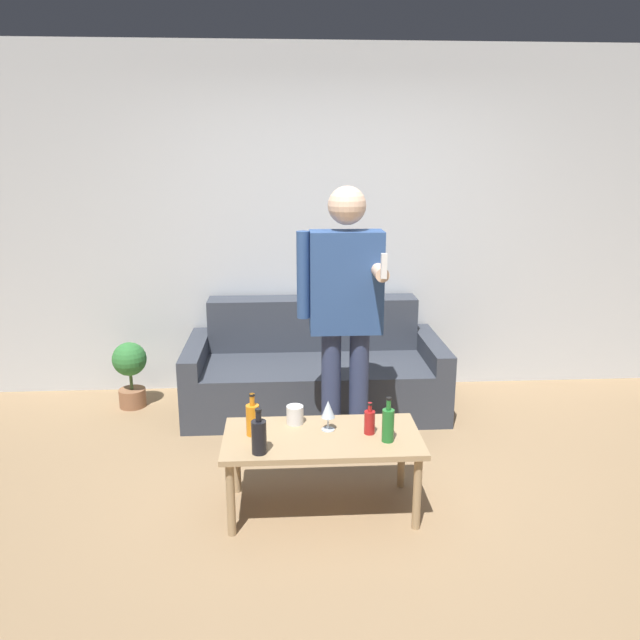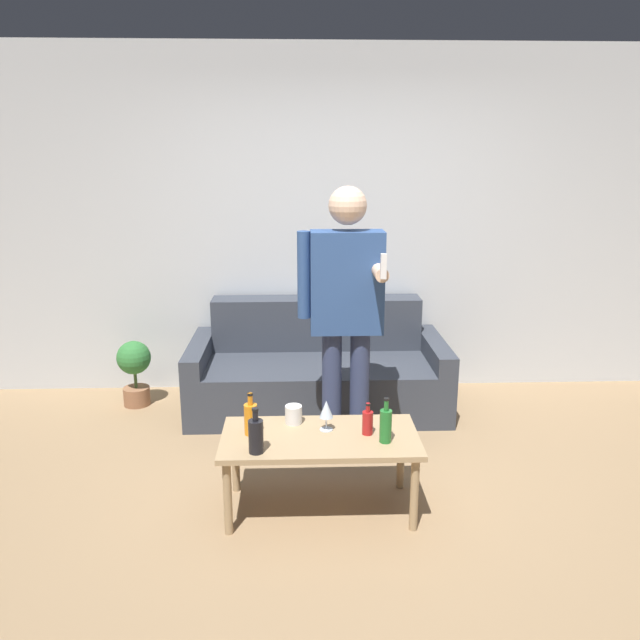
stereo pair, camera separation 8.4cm
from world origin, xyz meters
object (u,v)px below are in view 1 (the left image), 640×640
(coffee_table, at_px, (322,444))
(bottle_orange, at_px, (370,421))
(person_standing_front, at_px, (345,303))
(couch, at_px, (315,370))

(coffee_table, distance_m, bottle_orange, 0.28)
(person_standing_front, bearing_deg, coffee_table, -105.81)
(coffee_table, bearing_deg, couch, 88.61)
(coffee_table, height_order, bottle_orange, bottle_orange)
(couch, xyz_separation_m, coffee_table, (-0.04, -1.47, 0.11))
(coffee_table, bearing_deg, bottle_orange, 2.29)
(couch, relative_size, coffee_table, 1.82)
(couch, relative_size, person_standing_front, 1.12)
(couch, xyz_separation_m, person_standing_front, (0.15, -0.83, 0.73))
(couch, distance_m, bottle_orange, 1.49)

